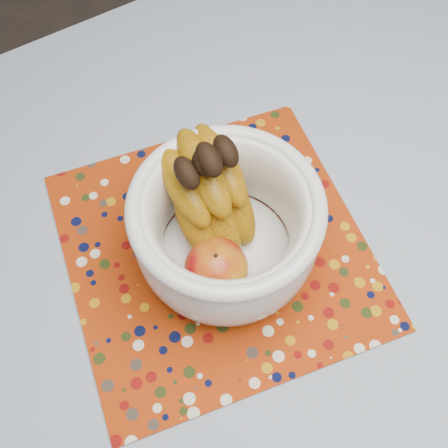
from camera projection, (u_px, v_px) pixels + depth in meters
name	position (u px, v px, depth m)	size (l,w,h in m)	color
table	(316.00, 291.00, 0.83)	(1.20, 1.20, 0.75)	brown
tablecloth	(324.00, 271.00, 0.76)	(1.32, 1.32, 0.01)	slate
placemat	(216.00, 249.00, 0.77)	(0.42, 0.42, 0.00)	#942B08
fruit_bowl	(222.00, 219.00, 0.69)	(0.25, 0.26, 0.21)	silver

